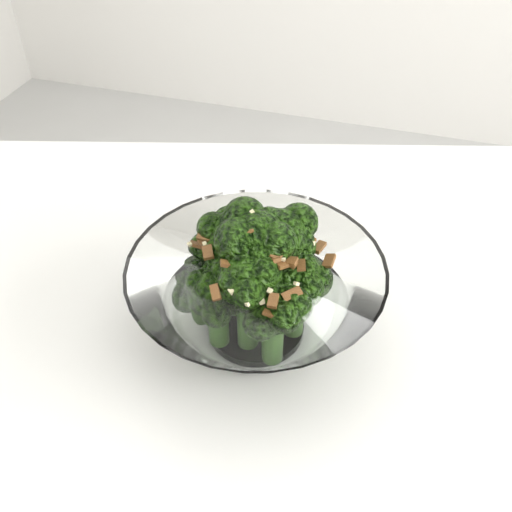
# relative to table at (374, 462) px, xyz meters

# --- Properties ---
(table) EXTENTS (1.37, 1.09, 0.75)m
(table) POSITION_rel_table_xyz_m (0.00, 0.00, 0.00)
(table) COLOR white
(table) RESTS_ON ground
(broccoli_dish) EXTENTS (0.21, 0.21, 0.13)m
(broccoli_dish) POSITION_rel_table_xyz_m (-0.12, 0.05, 0.12)
(broccoli_dish) COLOR white
(broccoli_dish) RESTS_ON table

